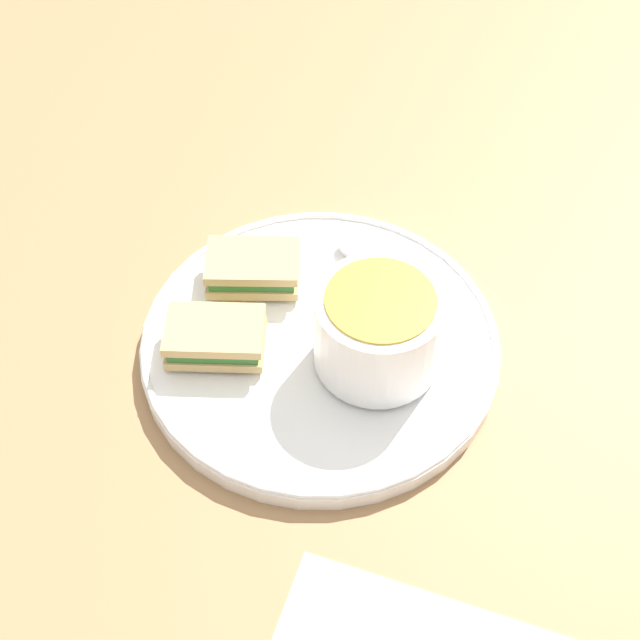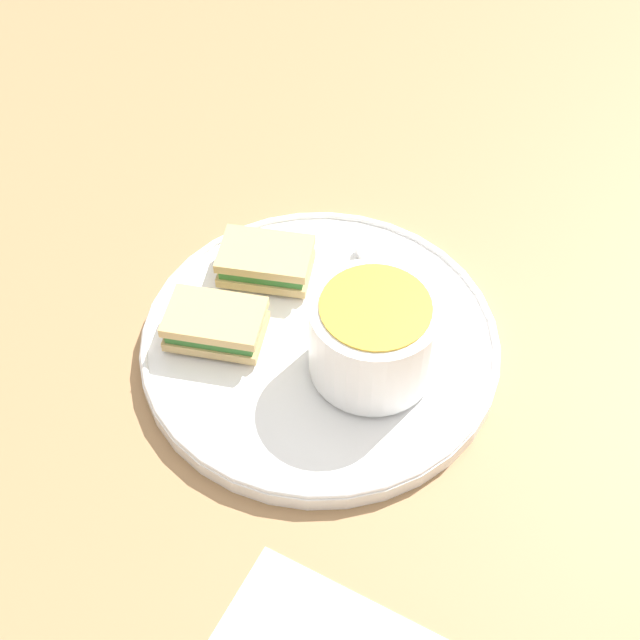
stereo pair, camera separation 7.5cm
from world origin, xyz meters
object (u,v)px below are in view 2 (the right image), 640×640
at_px(soup_bowl, 373,336).
at_px(sandwich_half_far, 216,324).
at_px(sandwich_half_near, 266,261).
at_px(spoon, 372,257).

relative_size(soup_bowl, sandwich_half_far, 1.13).
relative_size(soup_bowl, sandwich_half_near, 1.13).
relative_size(spoon, sandwich_half_far, 1.08).
bearing_deg(sandwich_half_near, sandwich_half_far, 87.50).
distance_m(spoon, sandwich_half_far, 0.16).
bearing_deg(soup_bowl, sandwich_half_near, -22.77).
height_order(spoon, sandwich_half_near, sandwich_half_near).
distance_m(soup_bowl, sandwich_half_far, 0.14).
relative_size(soup_bowl, spoon, 1.05).
distance_m(sandwich_half_near, sandwich_half_far, 0.08).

